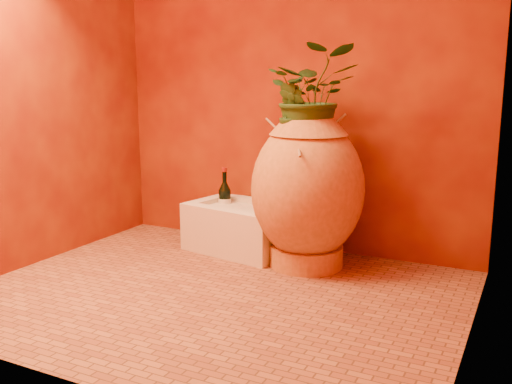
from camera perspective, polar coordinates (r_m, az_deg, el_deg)
The scene contains 12 objects.
floor at distance 3.05m, azimuth -4.06°, elevation -10.14°, with size 2.50×2.50×0.00m, color brown.
wall_back at distance 3.73m, azimuth 3.74°, elevation 13.39°, with size 2.50×0.02×2.50m, color #5F0D05.
wall_left at distance 3.65m, azimuth -21.94°, elevation 12.66°, with size 0.02×2.00×2.50m, color #5F0D05.
wall_right at distance 2.45m, azimuth 22.35°, elevation 13.66°, with size 0.02×2.00×2.50m, color #5F0D05.
amphora at distance 3.37m, azimuth 5.18°, elevation 0.36°, with size 0.80×0.80×0.96m.
stone_basin at distance 3.74m, azimuth -1.46°, elevation -3.64°, with size 0.74×0.57×0.31m.
wine_bottle_a at distance 3.69m, azimuth 1.18°, elevation -1.81°, with size 0.07×0.07×0.29m.
wine_bottle_b at distance 3.87m, azimuth -3.14°, elevation -0.87°, with size 0.09×0.09×0.35m.
wine_bottle_c at distance 3.61m, azimuth 0.58°, elevation -1.80°, with size 0.08×0.08×0.34m.
wall_tap at distance 3.64m, azimuth 4.10°, elevation 6.90°, with size 0.07×0.16×0.17m.
plant_main at distance 3.33m, azimuth 5.65°, elevation 9.60°, with size 0.51×0.44×0.57m, color #1E3F16.
plant_side at distance 3.26m, azimuth 3.82°, elevation 7.78°, with size 0.20×0.16×0.36m, color #1E3F16.
Camera 1 is at (1.46, -2.43, 1.12)m, focal length 40.00 mm.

